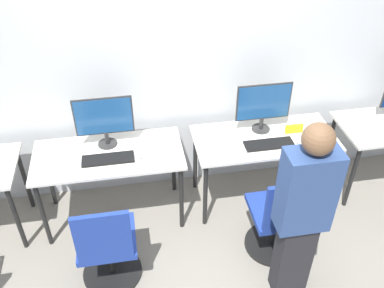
{
  "coord_description": "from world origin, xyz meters",
  "views": [
    {
      "loc": [
        -0.48,
        -2.61,
        2.98
      ],
      "look_at": [
        0.0,
        0.12,
        0.88
      ],
      "focal_mm": 40.0,
      "sensor_mm": 36.0,
      "label": 1
    }
  ],
  "objects_px": {
    "keyboard_left": "(108,159)",
    "mouse_right": "(299,141)",
    "monitor_right": "(263,105)",
    "office_chair_left": "(108,249)",
    "keyboard_right": "(269,144)",
    "monitor_left": "(104,119)",
    "mouse_left": "(140,155)",
    "office_chair_right": "(279,221)",
    "person_right": "(302,212)"
  },
  "relations": [
    {
      "from": "keyboard_right",
      "to": "mouse_right",
      "type": "xyz_separation_m",
      "value": [
        0.27,
        -0.01,
        0.01
      ]
    },
    {
      "from": "mouse_left",
      "to": "monitor_right",
      "type": "relative_size",
      "value": 0.18
    },
    {
      "from": "mouse_right",
      "to": "office_chair_right",
      "type": "distance_m",
      "value": 0.73
    },
    {
      "from": "monitor_left",
      "to": "mouse_left",
      "type": "height_order",
      "value": "monitor_left"
    },
    {
      "from": "monitor_right",
      "to": "keyboard_right",
      "type": "relative_size",
      "value": 1.14
    },
    {
      "from": "keyboard_left",
      "to": "keyboard_right",
      "type": "xyz_separation_m",
      "value": [
        1.38,
        -0.03,
        0.0
      ]
    },
    {
      "from": "monitor_left",
      "to": "keyboard_left",
      "type": "distance_m",
      "value": 0.33
    },
    {
      "from": "office_chair_right",
      "to": "keyboard_left",
      "type": "bearing_deg",
      "value": 156.41
    },
    {
      "from": "monitor_left",
      "to": "keyboard_right",
      "type": "bearing_deg",
      "value": -10.49
    },
    {
      "from": "monitor_left",
      "to": "monitor_right",
      "type": "relative_size",
      "value": 1.0
    },
    {
      "from": "office_chair_right",
      "to": "monitor_left",
      "type": "bearing_deg",
      "value": 148.9
    },
    {
      "from": "keyboard_left",
      "to": "office_chair_right",
      "type": "xyz_separation_m",
      "value": [
        1.33,
        -0.58,
        -0.37
      ]
    },
    {
      "from": "keyboard_left",
      "to": "mouse_right",
      "type": "bearing_deg",
      "value": -1.66
    },
    {
      "from": "keyboard_left",
      "to": "office_chair_left",
      "type": "bearing_deg",
      "value": -95.04
    },
    {
      "from": "office_chair_left",
      "to": "office_chair_right",
      "type": "height_order",
      "value": "same"
    },
    {
      "from": "monitor_right",
      "to": "office_chair_left",
      "type": "bearing_deg",
      "value": -149.52
    },
    {
      "from": "mouse_right",
      "to": "office_chair_right",
      "type": "xyz_separation_m",
      "value": [
        -0.32,
        -0.53,
        -0.38
      ]
    },
    {
      "from": "keyboard_left",
      "to": "mouse_right",
      "type": "distance_m",
      "value": 1.65
    },
    {
      "from": "monitor_right",
      "to": "mouse_right",
      "type": "relative_size",
      "value": 5.45
    },
    {
      "from": "office_chair_right",
      "to": "person_right",
      "type": "height_order",
      "value": "person_right"
    },
    {
      "from": "keyboard_left",
      "to": "office_chair_right",
      "type": "height_order",
      "value": "office_chair_right"
    },
    {
      "from": "mouse_left",
      "to": "office_chair_left",
      "type": "relative_size",
      "value": 0.1
    },
    {
      "from": "mouse_left",
      "to": "office_chair_left",
      "type": "xyz_separation_m",
      "value": [
        -0.32,
        -0.64,
        -0.38
      ]
    },
    {
      "from": "office_chair_left",
      "to": "office_chair_right",
      "type": "distance_m",
      "value": 1.39
    },
    {
      "from": "keyboard_left",
      "to": "monitor_right",
      "type": "relative_size",
      "value": 0.88
    },
    {
      "from": "keyboard_left",
      "to": "office_chair_left",
      "type": "distance_m",
      "value": 0.74
    },
    {
      "from": "keyboard_left",
      "to": "office_chair_right",
      "type": "bearing_deg",
      "value": -23.59
    },
    {
      "from": "mouse_right",
      "to": "monitor_right",
      "type": "bearing_deg",
      "value": 136.38
    },
    {
      "from": "keyboard_left",
      "to": "monitor_left",
      "type": "bearing_deg",
      "value": 90.0
    },
    {
      "from": "office_chair_left",
      "to": "monitor_left",
      "type": "bearing_deg",
      "value": 86.26
    },
    {
      "from": "monitor_left",
      "to": "person_right",
      "type": "xyz_separation_m",
      "value": [
        1.31,
        -1.17,
        -0.14
      ]
    },
    {
      "from": "monitor_left",
      "to": "mouse_right",
      "type": "bearing_deg",
      "value": -9.26
    },
    {
      "from": "monitor_left",
      "to": "keyboard_right",
      "type": "relative_size",
      "value": 1.14
    },
    {
      "from": "mouse_left",
      "to": "monitor_right",
      "type": "bearing_deg",
      "value": 10.68
    },
    {
      "from": "mouse_left",
      "to": "office_chair_right",
      "type": "distance_m",
      "value": 1.27
    },
    {
      "from": "keyboard_left",
      "to": "mouse_right",
      "type": "height_order",
      "value": "mouse_right"
    },
    {
      "from": "mouse_right",
      "to": "monitor_left",
      "type": "bearing_deg",
      "value": 170.74
    },
    {
      "from": "office_chair_left",
      "to": "person_right",
      "type": "xyz_separation_m",
      "value": [
        1.36,
        -0.31,
        0.48
      ]
    },
    {
      "from": "monitor_left",
      "to": "keyboard_right",
      "type": "xyz_separation_m",
      "value": [
        1.38,
        -0.26,
        -0.25
      ]
    },
    {
      "from": "office_chair_left",
      "to": "office_chair_right",
      "type": "relative_size",
      "value": 1.0
    },
    {
      "from": "office_chair_left",
      "to": "mouse_right",
      "type": "bearing_deg",
      "value": 18.98
    },
    {
      "from": "keyboard_left",
      "to": "mouse_left",
      "type": "xyz_separation_m",
      "value": [
        0.27,
        0.0,
        0.01
      ]
    },
    {
      "from": "keyboard_right",
      "to": "mouse_left",
      "type": "bearing_deg",
      "value": 178.23
    },
    {
      "from": "office_chair_left",
      "to": "keyboard_right",
      "type": "relative_size",
      "value": 2.08
    },
    {
      "from": "office_chair_left",
      "to": "person_right",
      "type": "distance_m",
      "value": 1.48
    },
    {
      "from": "mouse_left",
      "to": "monitor_left",
      "type": "bearing_deg",
      "value": 140.22
    },
    {
      "from": "monitor_right",
      "to": "person_right",
      "type": "relative_size",
      "value": 0.31
    },
    {
      "from": "office_chair_left",
      "to": "mouse_right",
      "type": "height_order",
      "value": "office_chair_left"
    },
    {
      "from": "monitor_left",
      "to": "office_chair_right",
      "type": "height_order",
      "value": "monitor_left"
    },
    {
      "from": "monitor_right",
      "to": "mouse_right",
      "type": "height_order",
      "value": "monitor_right"
    }
  ]
}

